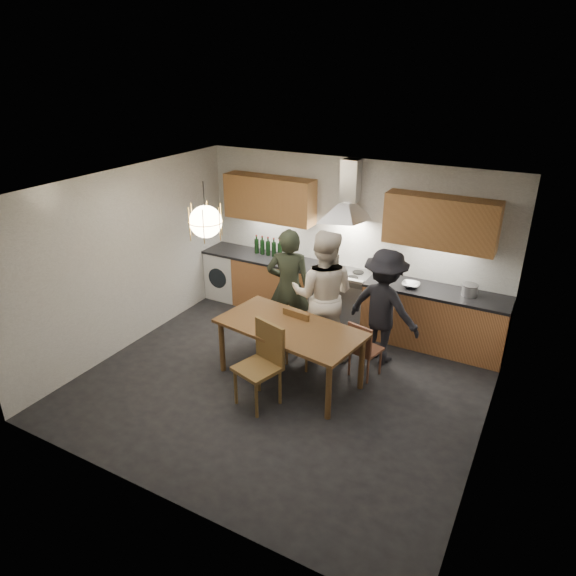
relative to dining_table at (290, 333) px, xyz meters
The scene contains 17 objects.
ground 0.72m from the dining_table, 107.13° to the right, with size 5.00×5.00×0.00m, color black.
room_shell 1.02m from the dining_table, 107.13° to the right, with size 5.02×4.52×2.61m.
counter_run 1.82m from the dining_table, 90.69° to the left, with size 5.00×0.62×0.90m.
range_stove 1.82m from the dining_table, 91.45° to the left, with size 0.90×0.60×0.92m.
wall_fixtures 2.25m from the dining_table, 91.36° to the left, with size 4.30×0.54×1.10m.
pendant_lamp 1.76m from the dining_table, 166.68° to the right, with size 0.43×0.43×0.70m.
dining_table is the anchor object (origin of this frame).
chair_back_left 0.63m from the dining_table, 137.73° to the left, with size 0.40×0.40×0.79m.
chair_back_mid 0.40m from the dining_table, 95.48° to the left, with size 0.45×0.45×0.89m.
chair_back_right 0.99m from the dining_table, 31.36° to the left, with size 0.44×0.44×0.81m.
chair_front 0.58m from the dining_table, 96.02° to the right, with size 0.59×0.59×1.05m.
person_left 1.04m from the dining_table, 119.24° to the left, with size 0.65×0.43×1.78m, color black.
person_mid 0.83m from the dining_table, 83.24° to the left, with size 0.91×0.71×1.87m, color beige.
person_right 1.39m from the dining_table, 49.95° to the left, with size 1.07×0.61×1.65m, color black.
mixing_bowl 2.04m from the dining_table, 58.42° to the left, with size 0.26×0.26×0.06m, color silver.
stock_pot 2.63m from the dining_table, 44.73° to the left, with size 0.22×0.22×0.15m, color silver.
wine_bottles 2.39m from the dining_table, 127.29° to the left, with size 0.53×0.08×0.32m.
Camera 1 is at (2.80, -4.95, 3.92)m, focal length 32.00 mm.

